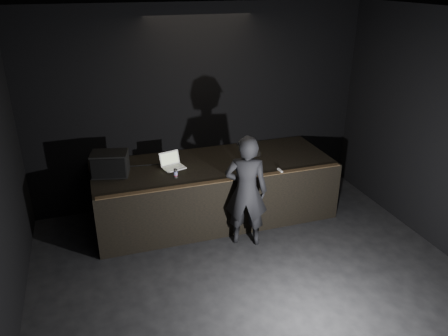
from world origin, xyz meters
name	(u,v)px	position (x,y,z in m)	size (l,w,h in m)	color
ground	(279,322)	(0.00, 0.00, 0.00)	(7.00, 7.00, 0.00)	black
room_walls	(289,172)	(0.00, 0.00, 2.02)	(6.10, 7.10, 3.52)	black
stage_riser	(214,190)	(0.00, 2.73, 0.50)	(4.00, 1.50, 1.00)	black
riser_lip	(227,180)	(0.00, 2.02, 1.01)	(3.92, 0.10, 0.01)	brown
stage_monitor	(110,164)	(-1.67, 2.79, 1.18)	(0.63, 0.52, 0.37)	black
cable	(152,165)	(-0.99, 2.95, 1.01)	(0.02, 0.02, 0.95)	black
laptop	(172,163)	(-0.70, 2.78, 1.06)	(0.41, 0.39, 0.24)	silver
beer_can	(176,173)	(-0.73, 2.36, 1.07)	(0.06, 0.06, 0.14)	silver
plastic_cup	(259,154)	(0.82, 2.75, 1.05)	(0.08, 0.08, 0.10)	white
wii_remote	(280,170)	(0.92, 2.08, 1.01)	(0.03, 0.15, 0.03)	silver
person	(246,191)	(0.23, 1.78, 0.89)	(0.65, 0.43, 1.79)	black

